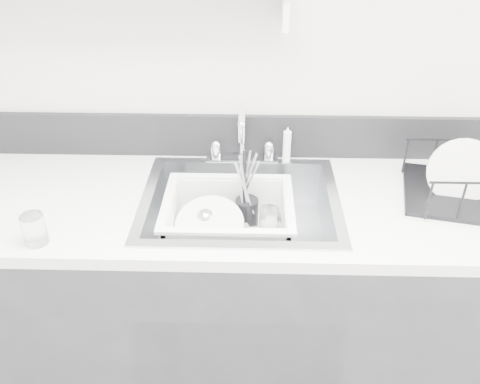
{
  "coord_description": "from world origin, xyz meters",
  "views": [
    {
      "loc": [
        0.04,
        -0.18,
        1.83
      ],
      "look_at": [
        0.0,
        1.14,
        0.98
      ],
      "focal_mm": 38.0,
      "sensor_mm": 36.0,
      "label": 1
    }
  ],
  "objects_px": {
    "wash_tub": "(228,221)",
    "counter_run": "(240,302)",
    "sink": "(240,222)",
    "dish_rack": "(477,178)"
  },
  "relations": [
    {
      "from": "wash_tub",
      "to": "counter_run",
      "type": "bearing_deg",
      "value": 5.35
    },
    {
      "from": "sink",
      "to": "wash_tub",
      "type": "xyz_separation_m",
      "value": [
        -0.04,
        -0.0,
        0.0
      ]
    },
    {
      "from": "sink",
      "to": "wash_tub",
      "type": "height_order",
      "value": "sink"
    },
    {
      "from": "dish_rack",
      "to": "sink",
      "type": "bearing_deg",
      "value": -165.09
    },
    {
      "from": "wash_tub",
      "to": "dish_rack",
      "type": "relative_size",
      "value": 0.99
    },
    {
      "from": "sink",
      "to": "counter_run",
      "type": "bearing_deg",
      "value": 0.0
    },
    {
      "from": "dish_rack",
      "to": "counter_run",
      "type": "bearing_deg",
      "value": -165.09
    },
    {
      "from": "sink",
      "to": "wash_tub",
      "type": "relative_size",
      "value": 1.51
    },
    {
      "from": "sink",
      "to": "wash_tub",
      "type": "bearing_deg",
      "value": -174.65
    },
    {
      "from": "counter_run",
      "to": "wash_tub",
      "type": "relative_size",
      "value": 7.55
    }
  ]
}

